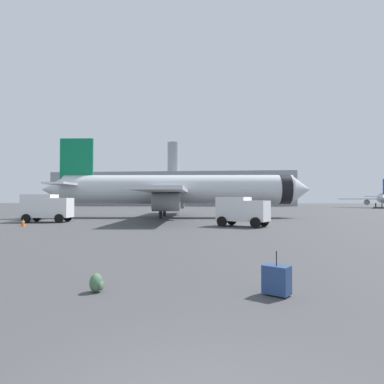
% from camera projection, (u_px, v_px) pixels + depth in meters
% --- Properties ---
extents(airplane_at_gate, '(35.77, 32.28, 10.50)m').
position_uv_depth(airplane_at_gate, '(176.00, 190.00, 44.05)').
color(airplane_at_gate, silver).
rests_on(airplane_at_gate, ground).
extents(airplane_taxiing, '(23.02, 25.09, 7.70)m').
position_uv_depth(airplane_taxiing, '(383.00, 198.00, 96.24)').
color(airplane_taxiing, silver).
rests_on(airplane_taxiing, ground).
extents(service_truck, '(4.97, 2.88, 2.90)m').
position_uv_depth(service_truck, '(47.00, 207.00, 34.91)').
color(service_truck, white).
rests_on(service_truck, ground).
extents(cargo_van, '(4.83, 3.80, 2.60)m').
position_uv_depth(cargo_van, '(242.00, 210.00, 29.28)').
color(cargo_van, white).
rests_on(cargo_van, ground).
extents(safety_cone_near, '(0.44, 0.44, 0.66)m').
position_uv_depth(safety_cone_near, '(23.00, 222.00, 29.77)').
color(safety_cone_near, '#F2590C').
rests_on(safety_cone_near, ground).
extents(safety_cone_mid, '(0.44, 0.44, 0.71)m').
position_uv_depth(safety_cone_mid, '(219.00, 215.00, 44.44)').
color(safety_cone_mid, '#F2590C').
rests_on(safety_cone_mid, ground).
extents(safety_cone_far, '(0.44, 0.44, 0.73)m').
position_uv_depth(safety_cone_far, '(241.00, 216.00, 39.50)').
color(safety_cone_far, '#F2590C').
rests_on(safety_cone_far, ground).
extents(rolling_suitcase, '(0.75, 0.68, 1.10)m').
position_uv_depth(rolling_suitcase, '(277.00, 280.00, 8.27)').
color(rolling_suitcase, navy).
rests_on(rolling_suitcase, ground).
extents(traveller_backpack, '(0.36, 0.40, 0.48)m').
position_uv_depth(traveller_backpack, '(97.00, 283.00, 8.58)').
color(traveller_backpack, '#476B4C').
rests_on(traveller_backpack, ground).
extents(terminal_building, '(89.70, 19.22, 24.52)m').
position_uv_depth(terminal_building, '(173.00, 189.00, 128.88)').
color(terminal_building, gray).
rests_on(terminal_building, ground).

